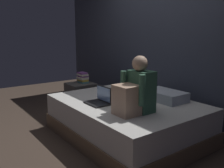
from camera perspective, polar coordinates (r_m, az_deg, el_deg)
ground_plane at (r=3.50m, az=-2.80°, el=-11.98°), size 8.00×8.00×0.00m
wall_back at (r=3.99m, az=11.80°, el=10.71°), size 5.60×0.10×2.70m
bed at (r=3.42m, az=3.27°, el=-8.05°), size 2.00×1.50×0.50m
nightstand at (r=4.46m, az=-7.24°, el=-3.17°), size 0.44×0.46×0.53m
person_sitting at (r=2.81m, az=5.46°, el=-1.72°), size 0.39×0.44×0.66m
laptop at (r=3.21m, az=-2.83°, el=-3.59°), size 0.32×0.23×0.22m
pillow at (r=3.44m, az=12.14°, el=-2.63°), size 0.56×0.36×0.13m
book_stack at (r=4.43m, az=-6.80°, el=1.48°), size 0.21×0.15×0.19m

